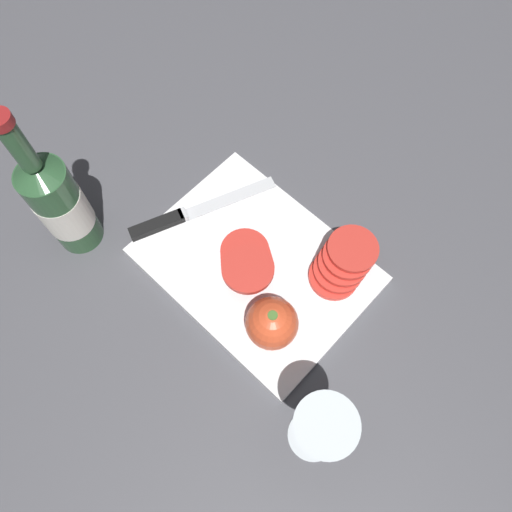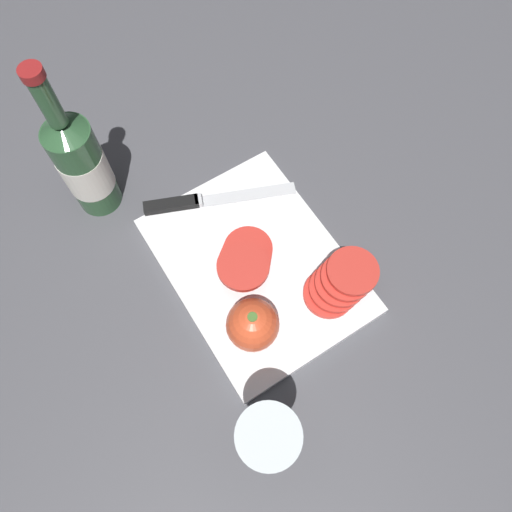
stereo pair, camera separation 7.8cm
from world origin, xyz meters
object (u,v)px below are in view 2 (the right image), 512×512
(wine_bottle, at_px, (82,164))
(tomato_slice_stack_near, at_px, (246,257))
(whole_tomato, at_px, (253,325))
(knife, at_px, (189,202))
(wine_glass, at_px, (268,439))
(tomato_slice_stack_far, at_px, (340,283))

(wine_bottle, height_order, tomato_slice_stack_near, wine_bottle)
(whole_tomato, relative_size, knife, 0.32)
(wine_bottle, bearing_deg, wine_glass, 2.81)
(wine_glass, xyz_separation_m, whole_tomato, (-0.15, 0.07, -0.06))
(wine_bottle, relative_size, whole_tomato, 3.82)
(wine_bottle, relative_size, tomato_slice_stack_near, 2.56)
(wine_glass, distance_m, tomato_slice_stack_near, 0.28)
(tomato_slice_stack_near, bearing_deg, knife, -171.31)
(wine_glass, relative_size, knife, 0.65)
(knife, xyz_separation_m, tomato_slice_stack_far, (0.26, 0.13, 0.02))
(whole_tomato, relative_size, tomato_slice_stack_far, 0.66)
(wine_bottle, height_order, knife, wine_bottle)
(tomato_slice_stack_near, distance_m, tomato_slice_stack_far, 0.15)
(wine_glass, xyz_separation_m, tomato_slice_stack_near, (-0.25, 0.12, -0.07))
(whole_tomato, height_order, knife, whole_tomato)
(wine_bottle, relative_size, wine_glass, 1.88)
(wine_glass, relative_size, whole_tomato, 2.03)
(whole_tomato, bearing_deg, wine_bottle, -165.01)
(whole_tomato, bearing_deg, wine_glass, -25.54)
(knife, distance_m, tomato_slice_stack_near, 0.15)
(wine_bottle, xyz_separation_m, wine_glass, (0.50, 0.02, 0.01))
(knife, bearing_deg, tomato_slice_stack_far, -41.93)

